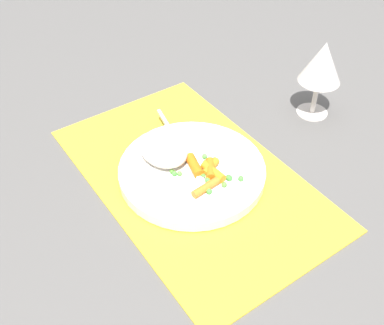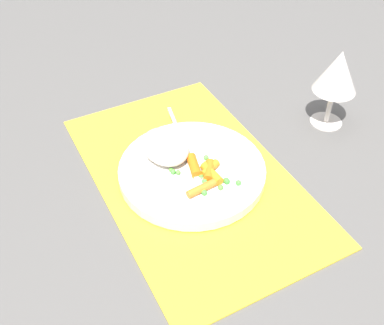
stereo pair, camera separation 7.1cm
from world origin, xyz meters
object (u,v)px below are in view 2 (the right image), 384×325
(wine_glass, at_px, (338,73))
(plate, at_px, (192,171))
(rice_mound, at_px, (165,146))
(fork, at_px, (185,149))
(carrot_portion, at_px, (205,172))

(wine_glass, bearing_deg, plate, -87.02)
(plate, relative_size, wine_glass, 1.60)
(plate, distance_m, wine_glass, 0.32)
(plate, bearing_deg, rice_mound, -153.12)
(fork, height_order, wine_glass, wine_glass)
(fork, bearing_deg, plate, -12.25)
(carrot_portion, bearing_deg, wine_glass, 98.55)
(rice_mound, height_order, carrot_portion, rice_mound)
(fork, bearing_deg, rice_mound, -100.99)
(plate, bearing_deg, carrot_portion, 17.54)
(rice_mound, bearing_deg, carrot_portion, 23.63)
(carrot_portion, relative_size, fork, 0.42)
(carrot_portion, height_order, fork, carrot_portion)
(wine_glass, bearing_deg, fork, -95.31)
(carrot_portion, xyz_separation_m, fork, (-0.07, 0.00, -0.00))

